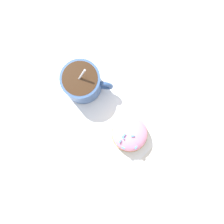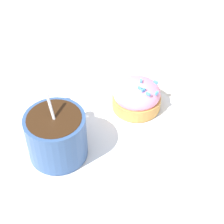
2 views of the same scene
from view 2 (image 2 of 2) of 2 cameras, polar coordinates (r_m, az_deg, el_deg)
name	(u,v)px [view 2 (image 2 of 2)]	position (r m, az deg, el deg)	size (l,w,h in m)	color
ground_plane	(98,126)	(0.58, -2.21, -2.19)	(3.00, 3.00, 0.00)	silver
paper_napkin	(98,126)	(0.58, -2.21, -2.08)	(0.29, 0.27, 0.00)	white
coffee_cup	(57,134)	(0.52, -8.44, -3.29)	(0.09, 0.09, 0.10)	#335184
frosted_pastry	(138,98)	(0.59, 4.03, 2.22)	(0.08, 0.08, 0.05)	#D19347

